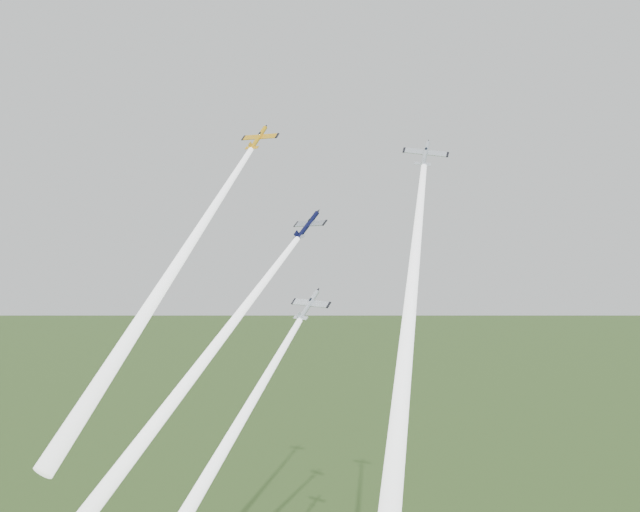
{
  "coord_description": "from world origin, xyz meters",
  "views": [
    {
      "loc": [
        65.78,
        -121.12,
        94.7
      ],
      "look_at": [
        0.0,
        -6.0,
        92.0
      ],
      "focal_mm": 45.0,
      "sensor_mm": 36.0,
      "label": 1
    }
  ],
  "objects_px": {
    "plane_silver_low": "(309,305)",
    "plane_yellow": "(258,138)",
    "plane_navy": "(308,225)",
    "plane_silver_right": "(425,154)"
  },
  "relations": [
    {
      "from": "plane_yellow",
      "to": "plane_silver_right",
      "type": "height_order",
      "value": "plane_yellow"
    },
    {
      "from": "plane_silver_low",
      "to": "plane_silver_right",
      "type": "bearing_deg",
      "value": 44.8
    },
    {
      "from": "plane_navy",
      "to": "plane_silver_right",
      "type": "xyz_separation_m",
      "value": [
        20.1,
        3.99,
        11.63
      ]
    },
    {
      "from": "plane_yellow",
      "to": "plane_silver_low",
      "type": "bearing_deg",
      "value": -30.14
    },
    {
      "from": "plane_navy",
      "to": "plane_silver_right",
      "type": "height_order",
      "value": "plane_silver_right"
    },
    {
      "from": "plane_silver_low",
      "to": "plane_navy",
      "type": "bearing_deg",
      "value": 129.97
    },
    {
      "from": "plane_yellow",
      "to": "plane_silver_right",
      "type": "xyz_separation_m",
      "value": [
        32.12,
        1.4,
        -4.43
      ]
    },
    {
      "from": "plane_silver_low",
      "to": "plane_yellow",
      "type": "bearing_deg",
      "value": 157.13
    },
    {
      "from": "plane_yellow",
      "to": "plane_silver_right",
      "type": "distance_m",
      "value": 32.45
    },
    {
      "from": "plane_navy",
      "to": "plane_silver_low",
      "type": "relative_size",
      "value": 1.04
    }
  ]
}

